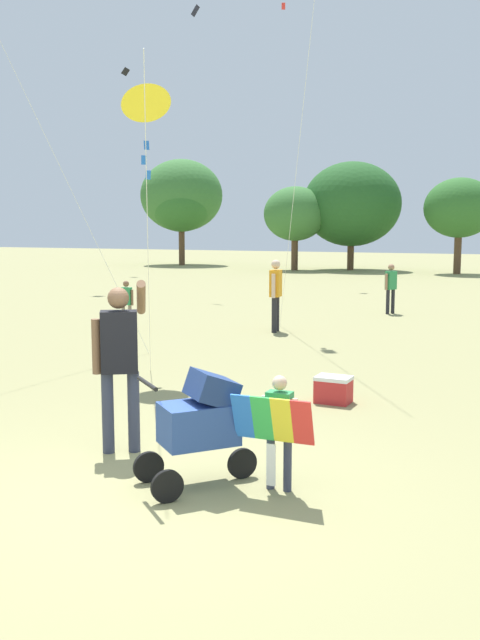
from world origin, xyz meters
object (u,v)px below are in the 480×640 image
(child_with_butterfly_kite, at_px, (278,423))
(person_couple_left, at_px, (391,285))
(cooler_box, at_px, (333,389))
(person_adult_flyer, at_px, (120,354))
(person_sitting_far, at_px, (126,300))
(stroller, at_px, (201,418))
(kite_adult_black, at_px, (146,105))
(person_red_shirt, at_px, (276,290))

(child_with_butterfly_kite, height_order, person_couple_left, person_couple_left)
(child_with_butterfly_kite, distance_m, cooler_box, 3.23)
(person_adult_flyer, distance_m, person_sitting_far, 8.99)
(stroller, relative_size, kite_adult_black, 0.23)
(person_sitting_far, height_order, person_couple_left, person_couple_left)
(child_with_butterfly_kite, height_order, cooler_box, child_with_butterfly_kite)
(kite_adult_black, height_order, person_sitting_far, kite_adult_black)
(person_adult_flyer, bearing_deg, kite_adult_black, 118.78)
(stroller, bearing_deg, person_red_shirt, 108.67)
(person_couple_left, bearing_deg, child_with_butterfly_kite, -80.61)
(person_red_shirt, distance_m, cooler_box, 6.35)
(kite_adult_black, bearing_deg, cooler_box, -12.23)
(kite_adult_black, xyz_separation_m, person_couple_left, (1.65, 9.10, -3.33))
(person_red_shirt, relative_size, cooler_box, 3.52)
(child_with_butterfly_kite, height_order, kite_adult_black, kite_adult_black)
(child_with_butterfly_kite, xyz_separation_m, person_sitting_far, (-6.92, 7.72, 0.03))
(kite_adult_black, xyz_separation_m, person_red_shirt, (0.16, 4.77, -3.18))
(child_with_butterfly_kite, xyz_separation_m, stroller, (-0.66, -0.16, 0.00))
(person_adult_flyer, height_order, person_red_shirt, person_adult_flyer)
(person_sitting_far, bearing_deg, child_with_butterfly_kite, -48.14)
(person_sitting_far, xyz_separation_m, cooler_box, (6.39, -4.56, -0.46))
(child_with_butterfly_kite, distance_m, stroller, 0.68)
(child_with_butterfly_kite, bearing_deg, person_couple_left, 99.39)
(person_couple_left, bearing_deg, stroller, -83.56)
(person_adult_flyer, relative_size, cooler_box, 3.90)
(cooler_box, bearing_deg, person_couple_left, 99.37)
(person_red_shirt, relative_size, person_couple_left, 1.19)
(stroller, height_order, cooler_box, stroller)
(person_couple_left, xyz_separation_m, cooler_box, (1.62, -9.81, -0.60))
(person_couple_left, relative_size, cooler_box, 2.95)
(person_adult_flyer, height_order, cooler_box, person_adult_flyer)
(person_red_shirt, height_order, person_sitting_far, person_red_shirt)
(person_adult_flyer, xyz_separation_m, person_couple_left, (-0.31, 12.67, -0.23))
(cooler_box, bearing_deg, stroller, -92.35)
(person_couple_left, bearing_deg, person_sitting_far, -132.27)
(person_red_shirt, bearing_deg, kite_adult_black, -91.92)
(person_adult_flyer, bearing_deg, cooler_box, 65.30)
(person_red_shirt, height_order, person_couple_left, person_red_shirt)
(person_sitting_far, xyz_separation_m, person_couple_left, (4.77, 5.25, 0.14))
(child_with_butterfly_kite, height_order, stroller, stroller)
(person_red_shirt, bearing_deg, child_with_butterfly_kite, -67.18)
(child_with_butterfly_kite, height_order, person_sitting_far, person_sitting_far)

